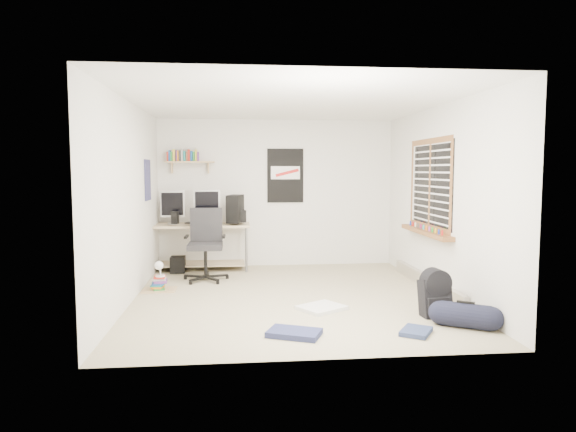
{
  "coord_description": "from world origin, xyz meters",
  "views": [
    {
      "loc": [
        -0.68,
        -6.53,
        1.65
      ],
      "look_at": [
        0.02,
        0.43,
        1.02
      ],
      "focal_mm": 32.0,
      "sensor_mm": 36.0,
      "label": 1
    }
  ],
  "objects": [
    {
      "name": "ceiling",
      "position": [
        0.0,
        0.0,
        2.5
      ],
      "size": [
        4.0,
        4.5,
        0.01
      ],
      "primitive_type": "cube",
      "color": "white",
      "rests_on": "ground"
    },
    {
      "name": "pc_tower",
      "position": [
        -0.71,
        1.82,
        1.02
      ],
      "size": [
        0.3,
        0.46,
        0.45
      ],
      "primitive_type": "cube",
      "rotation": [
        0.0,
        0.0,
        -0.24
      ],
      "color": "black",
      "rests_on": "desk"
    },
    {
      "name": "poster_back_wall",
      "position": [
        0.15,
        2.23,
        1.55
      ],
      "size": [
        0.62,
        0.03,
        0.92
      ],
      "primitive_type": "cube",
      "color": "black",
      "rests_on": "back_wall"
    },
    {
      "name": "window",
      "position": [
        1.95,
        0.3,
        1.45
      ],
      "size": [
        0.1,
        1.5,
        1.26
      ],
      "primitive_type": "cube",
      "color": "brown",
      "rests_on": "right_wall"
    },
    {
      "name": "jeans_a",
      "position": [
        -0.12,
        -1.58,
        0.03
      ],
      "size": [
        0.6,
        0.5,
        0.06
      ],
      "primitive_type": "cube",
      "rotation": [
        0.0,
        0.0,
        -0.41
      ],
      "color": "#22284E",
      "rests_on": "floor"
    },
    {
      "name": "left_wall",
      "position": [
        -2.0,
        0.0,
        1.25
      ],
      "size": [
        0.01,
        4.5,
        2.5
      ],
      "primitive_type": "cube",
      "color": "silver",
      "rests_on": "ground"
    },
    {
      "name": "jeans_b",
      "position": [
        1.11,
        -1.64,
        0.03
      ],
      "size": [
        0.42,
        0.44,
        0.04
      ],
      "primitive_type": "cube",
      "rotation": [
        0.0,
        0.0,
        0.99
      ],
      "color": "navy",
      "rests_on": "floor"
    },
    {
      "name": "subwoofer",
      "position": [
        -1.63,
        1.71,
        0.14
      ],
      "size": [
        0.23,
        0.23,
        0.26
      ],
      "primitive_type": "cube",
      "rotation": [
        0.0,
        0.0,
        -0.0
      ],
      "color": "black",
      "rests_on": "floor"
    },
    {
      "name": "office_chair",
      "position": [
        -1.15,
        1.11,
        0.49
      ],
      "size": [
        0.72,
        0.72,
        1.08
      ],
      "primitive_type": "cube",
      "rotation": [
        0.0,
        0.0,
        -0.02
      ],
      "color": "black",
      "rests_on": "floor"
    },
    {
      "name": "speaker_left",
      "position": [
        -1.66,
        1.68,
        0.9
      ],
      "size": [
        0.12,
        0.12,
        0.2
      ],
      "primitive_type": "cube",
      "rotation": [
        0.0,
        0.0,
        -0.27
      ],
      "color": "black",
      "rests_on": "desk"
    },
    {
      "name": "right_wall",
      "position": [
        2.0,
        0.0,
        1.25
      ],
      "size": [
        0.01,
        4.5,
        2.5
      ],
      "primitive_type": "cube",
      "color": "silver",
      "rests_on": "ground"
    },
    {
      "name": "book_stack",
      "position": [
        -1.75,
        0.53,
        0.15
      ],
      "size": [
        0.42,
        0.35,
        0.27
      ],
      "primitive_type": "cube",
      "rotation": [
        0.0,
        0.0,
        0.06
      ],
      "color": "brown",
      "rests_on": "floor"
    },
    {
      "name": "backpack",
      "position": [
        1.54,
        -1.04,
        0.2
      ],
      "size": [
        0.35,
        0.29,
        0.44
      ],
      "primitive_type": "cube",
      "rotation": [
        0.0,
        0.0,
        0.08
      ],
      "color": "black",
      "rests_on": "floor"
    },
    {
      "name": "desk",
      "position": [
        -1.35,
        2.0,
        0.36
      ],
      "size": [
        1.89,
        1.24,
        0.8
      ],
      "primitive_type": "cube",
      "rotation": [
        0.0,
        0.0,
        0.3
      ],
      "color": "#C7AC8A",
      "rests_on": "floor"
    },
    {
      "name": "duffel_bag",
      "position": [
        1.69,
        -1.5,
        0.14
      ],
      "size": [
        0.36,
        0.36,
        0.51
      ],
      "primitive_type": "cylinder",
      "rotation": [
        0.0,
        0.0,
        -0.56
      ],
      "color": "black",
      "rests_on": "floor"
    },
    {
      "name": "baseboard_heater",
      "position": [
        1.96,
        0.3,
        0.09
      ],
      "size": [
        0.08,
        2.5,
        0.18
      ],
      "primitive_type": "cube",
      "color": "#B7B2A8",
      "rests_on": "floor"
    },
    {
      "name": "poster_left_wall",
      "position": [
        -1.99,
        1.2,
        1.5
      ],
      "size": [
        0.02,
        0.42,
        0.6
      ],
      "primitive_type": "cube",
      "color": "navy",
      "rests_on": "left_wall"
    },
    {
      "name": "monitor_right",
      "position": [
        -1.16,
        1.71,
        1.02
      ],
      "size": [
        0.41,
        0.12,
        0.45
      ],
      "primitive_type": "cube",
      "rotation": [
        0.0,
        0.0,
        0.03
      ],
      "color": "#9A999E",
      "rests_on": "desk"
    },
    {
      "name": "tshirt",
      "position": [
        0.31,
        -0.65,
        0.02
      ],
      "size": [
        0.65,
        0.63,
        0.04
      ],
      "primitive_type": "cube",
      "rotation": [
        0.0,
        0.0,
        0.59
      ],
      "color": "silver",
      "rests_on": "floor"
    },
    {
      "name": "monitor_left",
      "position": [
        -1.73,
        1.97,
        1.01
      ],
      "size": [
        0.39,
        0.13,
        0.42
      ],
      "primitive_type": "cube",
      "rotation": [
        0.0,
        0.0,
        0.08
      ],
      "color": "#9EA0A3",
      "rests_on": "desk"
    },
    {
      "name": "wall_shelf",
      "position": [
        -1.45,
        2.14,
        1.78
      ],
      "size": [
        0.8,
        0.22,
        0.24
      ],
      "primitive_type": "cube",
      "color": "tan",
      "rests_on": "back_wall"
    },
    {
      "name": "keyboard",
      "position": [
        -1.28,
        1.68,
        0.81
      ],
      "size": [
        0.46,
        0.28,
        0.02
      ],
      "primitive_type": "cube",
      "rotation": [
        0.0,
        0.0,
        -0.31
      ],
      "color": "black",
      "rests_on": "desk"
    },
    {
      "name": "desk_lamp",
      "position": [
        -1.73,
        0.51,
        0.38
      ],
      "size": [
        0.2,
        0.25,
        0.22
      ],
      "primitive_type": "cube",
      "rotation": [
        0.0,
        0.0,
        0.38
      ],
      "color": "silver",
      "rests_on": "book_stack"
    },
    {
      "name": "floor",
      "position": [
        0.0,
        0.0,
        -0.01
      ],
      "size": [
        4.0,
        4.5,
        0.01
      ],
      "primitive_type": "cube",
      "color": "gray",
      "rests_on": "ground"
    },
    {
      "name": "back_wall",
      "position": [
        0.0,
        2.25,
        1.25
      ],
      "size": [
        4.0,
        0.01,
        2.5
      ],
      "primitive_type": "cube",
      "color": "silver",
      "rests_on": "ground"
    },
    {
      "name": "speaker_right",
      "position": [
        -0.59,
        1.81,
        0.9
      ],
      "size": [
        0.12,
        0.12,
        0.2
      ],
      "primitive_type": "cube",
      "rotation": [
        0.0,
        0.0,
        0.24
      ],
      "color": "black",
      "rests_on": "desk"
    }
  ]
}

